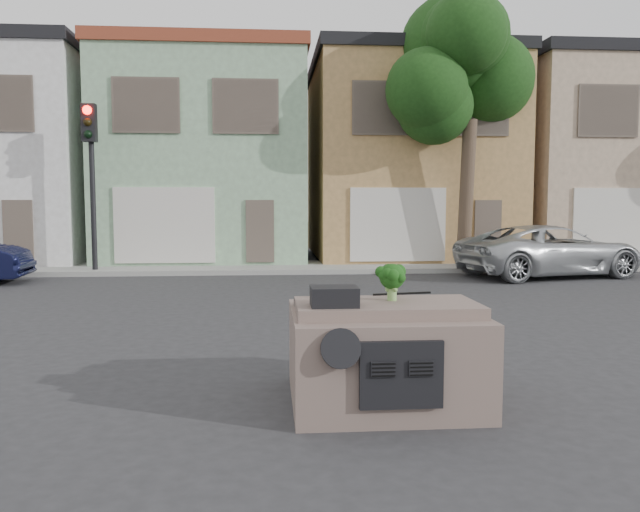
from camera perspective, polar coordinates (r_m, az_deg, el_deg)
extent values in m
plane|color=#303033|center=(9.93, 2.64, -7.73)|extent=(120.00, 120.00, 0.00)
cube|color=gray|center=(20.25, -1.12, -1.02)|extent=(40.00, 3.00, 0.15)
cube|color=white|center=(26.06, -26.91, 7.92)|extent=(7.20, 8.20, 7.55)
cube|color=#8DB48D|center=(24.27, -10.10, 8.64)|extent=(7.20, 8.20, 7.55)
cube|color=tan|center=(24.72, 7.69, 8.60)|extent=(7.20, 8.20, 7.55)
cube|color=tan|center=(27.31, 23.41, 7.89)|extent=(7.20, 8.20, 7.55)
imported|color=silver|center=(19.53, 20.26, -1.77)|extent=(5.86, 3.62, 1.51)
cube|color=black|center=(19.82, -20.14, 5.72)|extent=(0.40, 0.40, 5.10)
cube|color=#193E13|center=(20.49, 13.34, 10.62)|extent=(4.40, 4.00, 8.50)
cube|color=#715D54|center=(6.91, 5.83, -8.61)|extent=(2.00, 1.80, 1.12)
cube|color=black|center=(6.36, 1.30, -3.70)|extent=(0.48, 0.38, 0.20)
cube|color=black|center=(7.22, 7.51, -3.42)|extent=(0.69, 0.15, 0.02)
cube|color=#133A0F|center=(6.75, 6.60, -2.34)|extent=(0.40, 0.40, 0.41)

